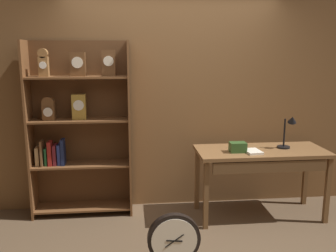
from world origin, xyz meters
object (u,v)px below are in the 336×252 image
bookshelf (77,128)px  round_clock_large (174,240)px  desk_lamp (288,130)px  open_repair_manual (253,151)px  toolbox_small (238,147)px  workbench (262,158)px

bookshelf → round_clock_large: bearing=-52.6°
desk_lamp → open_repair_manual: desk_lamp is taller
bookshelf → desk_lamp: size_ratio=5.08×
desk_lamp → bookshelf: bearing=173.1°
toolbox_small → open_repair_manual: bearing=-14.2°
round_clock_large → desk_lamp: bearing=34.4°
bookshelf → desk_lamp: (2.38, -0.29, -0.02)m
toolbox_small → open_repair_manual: size_ratio=0.81×
workbench → round_clock_large: (-1.11, -0.93, -0.45)m
desk_lamp → round_clock_large: desk_lamp is taller
desk_lamp → open_repair_manual: (-0.45, -0.13, -0.20)m
toolbox_small → open_repair_manual: (0.16, -0.04, -0.04)m
toolbox_small → workbench: bearing=8.7°
round_clock_large → workbench: bearing=40.0°
round_clock_large → toolbox_small: bearing=47.4°
workbench → desk_lamp: size_ratio=3.70×
toolbox_small → round_clock_large: toolbox_small is taller
toolbox_small → open_repair_manual: 0.17m
bookshelf → desk_lamp: bearing=-6.9°
bookshelf → round_clock_large: (0.96, -1.26, -0.77)m
bookshelf → open_repair_manual: 1.99m
workbench → bookshelf: bearing=171.0°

